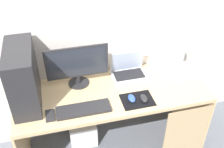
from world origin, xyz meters
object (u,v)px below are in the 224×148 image
at_px(laptop, 129,71).
at_px(mouse_left, 132,98).
at_px(monitor, 77,65).
at_px(keyboard, 83,109).
at_px(mouse_right, 144,98).
at_px(projector, 185,71).
at_px(speaker, 180,57).
at_px(cell_phone, 50,116).
at_px(subwoofer, 82,130).
at_px(pc_tower, 23,77).

relative_size(laptop, mouse_left, 3.22).
relative_size(monitor, keyboard, 1.24).
relative_size(monitor, mouse_right, 5.44).
distance_m(keyboard, mouse_right, 0.49).
relative_size(projector, keyboard, 0.48).
distance_m(speaker, keyboard, 1.06).
bearing_deg(mouse_right, laptop, 92.84).
xyz_separation_m(speaker, cell_phone, (-1.24, -0.38, -0.09)).
bearing_deg(laptop, mouse_left, -102.89).
xyz_separation_m(monitor, speaker, (0.97, 0.05, -0.10)).
relative_size(monitor, projector, 2.61).
height_order(laptop, subwoofer, laptop).
height_order(mouse_left, subwoofer, mouse_left).
bearing_deg(pc_tower, projector, 0.26).
bearing_deg(subwoofer, keyboard, -91.24).
distance_m(laptop, projector, 0.51).
distance_m(keyboard, cell_phone, 0.25).
relative_size(keyboard, cell_phone, 3.23).
bearing_deg(monitor, mouse_left, -39.74).
height_order(monitor, keyboard, monitor).
bearing_deg(monitor, keyboard, -92.81).
bearing_deg(mouse_left, projector, 19.91).
height_order(pc_tower, laptop, pc_tower).
bearing_deg(projector, mouse_left, -160.09).
bearing_deg(projector, pc_tower, -179.74).
relative_size(projector, mouse_right, 2.08).
bearing_deg(mouse_left, pc_tower, 166.17).
height_order(pc_tower, speaker, pc_tower).
bearing_deg(subwoofer, mouse_left, -39.31).
relative_size(keyboard, mouse_right, 4.38).
bearing_deg(speaker, mouse_right, -141.52).
relative_size(pc_tower, keyboard, 1.16).
bearing_deg(pc_tower, subwoofer, 16.11).
bearing_deg(projector, cell_phone, -169.59).
height_order(laptop, keyboard, laptop).
relative_size(pc_tower, speaker, 2.51).
xyz_separation_m(laptop, speaker, (0.51, 0.03, 0.05)).
bearing_deg(subwoofer, pc_tower, -163.89).
height_order(speaker, cell_phone, speaker).
bearing_deg(speaker, mouse_left, -148.07).
relative_size(laptop, speaker, 1.59).
bearing_deg(pc_tower, laptop, 8.89).
xyz_separation_m(monitor, laptop, (0.46, 0.02, -0.15)).
height_order(monitor, mouse_right, monitor).
height_order(laptop, mouse_right, laptop).
bearing_deg(pc_tower, keyboard, -28.09).
xyz_separation_m(pc_tower, keyboard, (0.41, -0.22, -0.23)).
bearing_deg(laptop, projector, -15.13).
bearing_deg(monitor, subwoofer, 163.70).
distance_m(speaker, mouse_left, 0.69).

